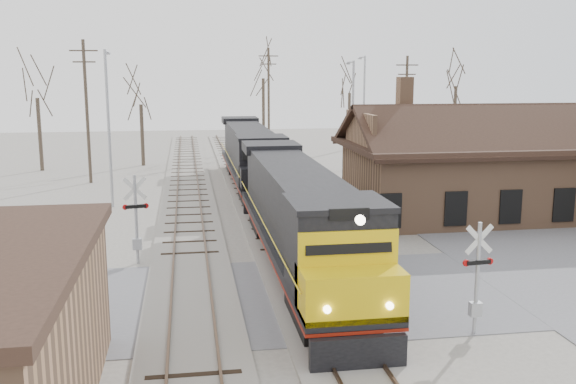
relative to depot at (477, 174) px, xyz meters
The scene contains 20 objects.
ground 17.14m from the depot, 134.97° to the right, with size 140.00×140.00×0.00m, color #9A958B.
road 17.13m from the depot, 134.97° to the right, with size 60.00×9.00×0.03m, color slate.
track_main 12.58m from the depot, 165.97° to the left, with size 3.40×90.00×0.24m.
track_siding 16.92m from the depot, 169.70° to the left, with size 3.40×90.00×0.24m.
depot is the anchor object (origin of this frame).
locomotive_lead 15.02m from the depot, 142.98° to the right, with size 2.96×19.79×4.39m.
locomotive_trailing 16.29m from the depot, 137.39° to the left, with size 2.96×19.79×4.16m.
crossbuck_near 18.02m from the depot, 115.11° to the right, with size 1.04×0.27×3.63m.
crossbuck_far 19.96m from the depot, 159.84° to the right, with size 1.10×0.31×3.89m.
streetlight_a 22.04m from the depot, 164.94° to the left, with size 0.25×2.04×9.49m.
streetlight_b 12.52m from the depot, 111.44° to the left, with size 0.25×2.04×8.98m.
streetlight_c 21.30m from the depot, 92.48° to the left, with size 0.25×2.04×9.55m.
utility_pole_a 28.04m from the depot, 148.09° to the left, with size 2.00×0.24×10.49m.
utility_pole_b 32.48m from the depot, 104.44° to the left, with size 2.00×0.24×10.56m.
utility_pole_c 20.60m from the depot, 82.36° to the left, with size 2.00×0.24×9.57m.
tree_a 36.15m from the depot, 142.83° to the left, with size 4.04×4.04×9.91m.
tree_b 31.24m from the depot, 130.99° to the left, with size 3.59×3.59×8.79m.
tree_c 36.12m from the depot, 103.35° to the left, with size 5.00×5.00×12.26m.
tree_d 32.40m from the depot, 88.87° to the left, with size 4.00×4.00×9.80m.
tree_e 26.07m from the depot, 69.60° to the left, with size 4.57×4.57×11.19m.
Camera 1 is at (-4.51, -22.32, 8.19)m, focal length 40.00 mm.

